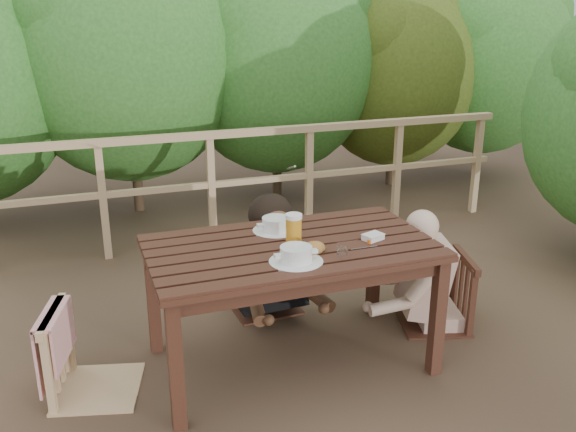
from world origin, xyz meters
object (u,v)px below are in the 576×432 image
object	(u,v)px
chair_far	(263,248)
beer_glass	(294,230)
tumbler	(342,253)
woman	(262,217)
table	(291,305)
soup_far	(276,225)
butter_tub	(373,238)
soup_near	(296,255)
chair_left	(91,315)
chair_right	(437,261)
diner_right	(444,231)
bread_roll	(314,248)

from	to	relation	value
chair_far	beer_glass	xyz separation A→B (m)	(-0.03, -0.69, 0.38)
chair_far	tumbler	distance (m)	1.04
chair_far	woman	size ratio (longest dim) A/B	0.68
table	soup_far	xyz separation A→B (m)	(-0.01, 0.24, 0.41)
soup_far	beer_glass	world-z (taller)	beer_glass
beer_glass	butter_tub	size ratio (longest dim) A/B	1.56
soup_near	table	bearing A→B (deg)	76.20
chair_left	beer_glass	xyz separation A→B (m)	(1.12, -0.06, 0.37)
woman	soup_far	distance (m)	0.51
table	butter_tub	size ratio (longest dim) A/B	13.72
chair_right	diner_right	bearing A→B (deg)	106.04
diner_right	bread_roll	size ratio (longest dim) A/B	10.40
diner_right	bread_roll	xyz separation A→B (m)	(-1.00, -0.27, 0.12)
soup_near	bread_roll	xyz separation A→B (m)	(0.14, 0.09, -0.01)
chair_far	bread_roll	size ratio (longest dim) A/B	7.17
chair_left	soup_near	world-z (taller)	chair_left
chair_left	soup_far	xyz separation A→B (m)	(1.09, 0.16, 0.32)
diner_right	chair_right	bearing A→B (deg)	106.04
chair_left	bread_roll	size ratio (longest dim) A/B	7.38
chair_right	soup_near	bearing A→B (deg)	-56.02
soup_near	tumbler	size ratio (longest dim) A/B	4.16
butter_tub	beer_glass	bearing A→B (deg)	145.97
woman	bread_roll	world-z (taller)	woman
soup_near	tumbler	distance (m)	0.25
chair_far	diner_right	size ratio (longest dim) A/B	0.69
diner_right	butter_tub	size ratio (longest dim) A/B	11.21
chair_right	woman	bearing A→B (deg)	-105.60
table	beer_glass	world-z (taller)	beer_glass
woman	diner_right	xyz separation A→B (m)	(1.02, -0.61, -0.01)
chair_left	beer_glass	world-z (taller)	chair_left
table	chair_far	size ratio (longest dim) A/B	1.78
chair_far	woman	distance (m)	0.21
chair_far	soup_near	distance (m)	1.01
bread_roll	table	bearing A→B (deg)	117.43
bread_roll	soup_near	bearing A→B (deg)	-147.63
tumbler	soup_near	bearing A→B (deg)	174.43
woman	beer_glass	bearing A→B (deg)	84.25
chair_left	soup_far	world-z (taller)	chair_left
chair_right	tumbler	bearing A→B (deg)	-49.85
soup_near	woman	bearing A→B (deg)	83.24
woman	chair_right	bearing A→B (deg)	145.34
diner_right	tumbler	world-z (taller)	diner_right
tumbler	butter_tub	xyz separation A→B (m)	(0.27, 0.17, -0.01)
beer_glass	chair_far	bearing A→B (deg)	87.19
chair_right	soup_far	size ratio (longest dim) A/B	3.22
tumbler	butter_tub	distance (m)	0.31
beer_glass	butter_tub	xyz separation A→B (m)	(0.44, -0.12, -0.07)
table	soup_far	world-z (taller)	soup_far
chair_right	chair_left	bearing A→B (deg)	-72.94
table	soup_near	size ratio (longest dim) A/B	5.59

